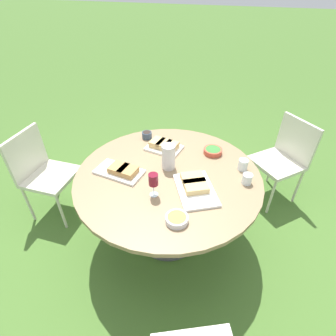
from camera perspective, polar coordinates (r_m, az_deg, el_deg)
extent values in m
plane|color=#446B2B|center=(2.60, 0.00, -14.34)|extent=(40.00, 40.00, 0.00)
cylinder|color=#4C4C51|center=(2.59, 0.00, -14.22)|extent=(0.58, 0.58, 0.02)
cylinder|color=#4C4C51|center=(2.32, 0.00, -8.73)|extent=(0.11, 0.11, 0.70)
cylinder|color=#8C7251|center=(2.07, 0.00, -1.70)|extent=(1.46, 1.46, 0.03)
cube|color=beige|center=(2.75, -24.14, -1.72)|extent=(0.42, 0.44, 0.04)
cube|color=beige|center=(2.75, -28.50, 2.76)|extent=(0.03, 0.44, 0.42)
cylinder|color=beige|center=(2.69, -22.18, -8.85)|extent=(0.03, 0.03, 0.43)
cylinder|color=beige|center=(2.90, -17.92, -3.69)|extent=(0.03, 0.03, 0.43)
cylinder|color=beige|center=(2.91, -28.08, -6.92)|extent=(0.03, 0.03, 0.43)
cylinder|color=beige|center=(3.11, -23.68, -2.27)|extent=(0.03, 0.03, 0.43)
cube|color=beige|center=(2.91, 22.54, 0.99)|extent=(0.61, 0.61, 0.04)
cube|color=beige|center=(2.93, 26.24, 5.56)|extent=(0.33, 0.34, 0.42)
cylinder|color=beige|center=(3.02, 16.55, -1.52)|extent=(0.03, 0.03, 0.43)
cylinder|color=beige|center=(2.83, 21.54, -5.91)|extent=(0.03, 0.03, 0.43)
cylinder|color=beige|center=(3.26, 21.49, 0.35)|extent=(0.03, 0.03, 0.43)
cylinder|color=beige|center=(3.08, 26.40, -3.58)|extent=(0.03, 0.03, 0.43)
cylinder|color=silver|center=(2.07, 0.12, 2.44)|extent=(0.11, 0.11, 0.21)
cone|color=silver|center=(2.03, -1.18, 4.70)|extent=(0.03, 0.03, 0.03)
cylinder|color=silver|center=(1.88, -3.07, -5.80)|extent=(0.06, 0.06, 0.01)
cylinder|color=silver|center=(1.85, -3.12, -4.67)|extent=(0.01, 0.01, 0.09)
cylinder|color=maroon|center=(1.79, -3.21, -2.52)|extent=(0.07, 0.07, 0.09)
cube|color=white|center=(1.92, 6.03, -4.75)|extent=(0.41, 0.46, 0.02)
cube|color=tan|center=(1.96, 5.42, -2.36)|extent=(0.21, 0.20, 0.04)
cube|color=tan|center=(1.90, 6.10, -4.03)|extent=(0.21, 0.20, 0.04)
cube|color=white|center=(2.11, -10.58, -0.80)|extent=(0.40, 0.25, 0.02)
cube|color=#B2844C|center=(2.04, -8.72, -0.69)|extent=(0.15, 0.15, 0.05)
cube|color=#B2844C|center=(2.09, -10.68, -0.08)|extent=(0.15, 0.15, 0.05)
cube|color=white|center=(2.35, -0.86, 4.37)|extent=(0.33, 0.26, 0.02)
cube|color=tan|center=(2.36, -2.34, 5.53)|extent=(0.13, 0.15, 0.05)
cube|color=tan|center=(2.33, -0.87, 5.13)|extent=(0.13, 0.15, 0.05)
cube|color=tan|center=(2.30, 0.63, 4.71)|extent=(0.13, 0.15, 0.05)
cylinder|color=silver|center=(1.70, 1.93, -11.06)|extent=(0.15, 0.15, 0.04)
cylinder|color=#E0C147|center=(1.69, 1.93, -10.78)|extent=(0.12, 0.12, 0.02)
cylinder|color=#B74733|center=(2.32, 9.73, 3.63)|extent=(0.16, 0.16, 0.04)
cylinder|color=#387533|center=(2.31, 9.76, 3.91)|extent=(0.13, 0.13, 0.02)
cylinder|color=#334256|center=(2.51, -4.62, 7.15)|extent=(0.09, 0.09, 0.06)
cylinder|color=#2D231E|center=(2.50, -4.64, 7.52)|extent=(0.08, 0.08, 0.03)
cylinder|color=silver|center=(2.04, 16.84, -2.28)|extent=(0.07, 0.07, 0.08)
cylinder|color=silver|center=(2.17, 16.02, 0.70)|extent=(0.08, 0.08, 0.09)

